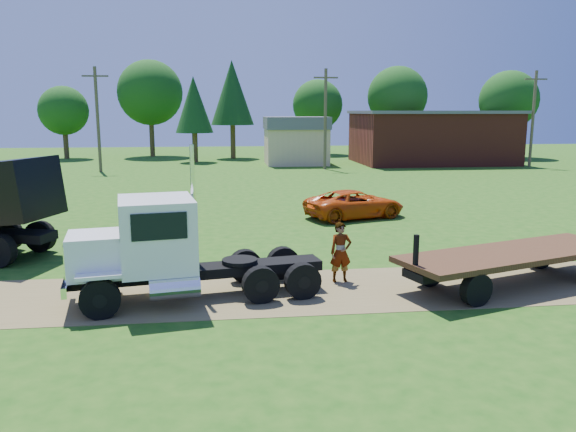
{
  "coord_description": "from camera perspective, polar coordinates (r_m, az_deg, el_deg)",
  "views": [
    {
      "loc": [
        -3.49,
        -15.8,
        5.26
      ],
      "look_at": [
        -1.17,
        3.59,
        1.6
      ],
      "focal_mm": 35.0,
      "sensor_mm": 36.0,
      "label": 1
    }
  ],
  "objects": [
    {
      "name": "ground",
      "position": [
        17.01,
        5.4,
        -7.44
      ],
      "size": [
        140.0,
        140.0,
        0.0
      ],
      "primitive_type": "plane",
      "color": "#1B4D11",
      "rests_on": "ground"
    },
    {
      "name": "tree_row",
      "position": [
        66.09,
        0.14,
        11.83
      ],
      "size": [
        55.76,
        14.43,
        11.09
      ],
      "color": "#3C2D18",
      "rests_on": "ground"
    },
    {
      "name": "utility_poles",
      "position": [
        51.68,
        3.82,
        9.99
      ],
      "size": [
        42.2,
        0.28,
        9.0
      ],
      "color": "brown",
      "rests_on": "ground"
    },
    {
      "name": "brick_building",
      "position": [
        59.85,
        14.36,
        7.8
      ],
      "size": [
        15.4,
        10.4,
        5.3
      ],
      "color": "maroon",
      "rests_on": "ground"
    },
    {
      "name": "spectator_b",
      "position": [
        25.87,
        -10.74,
        0.52
      ],
      "size": [
        0.96,
        0.87,
        1.62
      ],
      "primitive_type": "imported",
      "rotation": [
        0.0,
        0.0,
        3.53
      ],
      "color": "#999999",
      "rests_on": "ground"
    },
    {
      "name": "spectator_a",
      "position": [
        17.51,
        5.38,
        -3.7
      ],
      "size": [
        0.73,
        0.51,
        1.89
      ],
      "primitive_type": "imported",
      "rotation": [
        0.0,
        0.0,
        0.09
      ],
      "color": "#999999",
      "rests_on": "ground"
    },
    {
      "name": "flatbed_trailer",
      "position": [
        18.45,
        21.86,
        -4.07
      ],
      "size": [
        7.85,
        4.49,
        1.93
      ],
      "rotation": [
        0.0,
        0.0,
        0.32
      ],
      "color": "#3A1F12",
      "rests_on": "ground"
    },
    {
      "name": "dirt_track",
      "position": [
        17.01,
        5.4,
        -7.42
      ],
      "size": [
        120.0,
        4.2,
        0.01
      ],
      "primitive_type": "cube",
      "color": "brown",
      "rests_on": "ground"
    },
    {
      "name": "white_semi_tractor",
      "position": [
        15.99,
        -12.8,
        -3.33
      ],
      "size": [
        7.34,
        3.47,
        4.33
      ],
      "rotation": [
        0.0,
        0.0,
        0.17
      ],
      "color": "black",
      "rests_on": "ground"
    },
    {
      "name": "tan_shed",
      "position": [
        56.37,
        0.83,
        7.73
      ],
      "size": [
        6.2,
        5.4,
        4.7
      ],
      "color": "tan",
      "rests_on": "ground"
    },
    {
      "name": "orange_pickup",
      "position": [
        28.16,
        6.8,
        1.22
      ],
      "size": [
        5.52,
        3.81,
        1.4
      ],
      "primitive_type": "imported",
      "rotation": [
        0.0,
        0.0,
        1.89
      ],
      "color": "#C13F09",
      "rests_on": "ground"
    }
  ]
}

